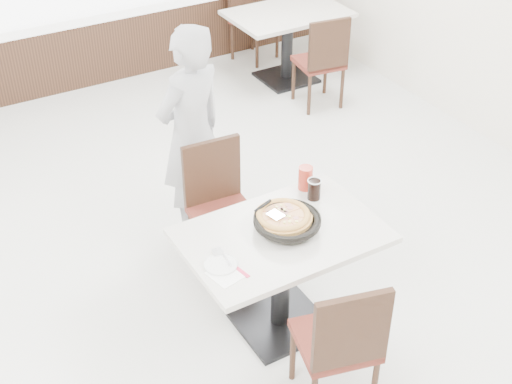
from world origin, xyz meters
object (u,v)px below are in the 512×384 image
pizza_pan (287,224)px  side_plate (221,265)px  chair_far (224,213)px  pizza (283,217)px  chair_near (335,337)px  bg_chair_right_far (255,18)px  cola_glass (314,190)px  bg_table_right (287,46)px  diner_person (191,134)px  bg_chair_right_near (319,60)px  main_table (281,280)px  red_cup (305,178)px

pizza_pan → side_plate: (-0.50, -0.09, -0.03)m
chair_far → pizza: (0.08, -0.62, 0.34)m
chair_near → chair_far: 1.33m
bg_chair_right_far → cola_glass: bearing=44.8°
pizza → bg_table_right: 3.62m
bg_table_right → diner_person: bearing=-137.1°
cola_glass → bg_table_right: (1.63, 2.88, -0.44)m
pizza_pan → cola_glass: cola_glass is taller
diner_person → bg_chair_right_far: size_ratio=1.74×
bg_chair_right_far → bg_chair_right_near: bearing=68.7°
cola_glass → bg_table_right: bearing=60.4°
pizza → cola_glass: size_ratio=2.75×
main_table → diner_person: 1.29m
main_table → cola_glass: (0.37, 0.20, 0.44)m
chair_near → side_plate: 0.76m
red_cup → bg_table_right: size_ratio=0.13×
chair_far → bg_table_right: size_ratio=0.79×
bg_chair_right_near → chair_far: bearing=-131.0°
bg_chair_right_near → pizza: bearing=-121.2°
diner_person → bg_chair_right_far: diner_person is taller
chair_far → diner_person: 0.64m
bg_table_right → red_cup: bearing=-120.4°
bg_chair_right_far → chair_near: bearing=44.5°
chair_far → side_plate: bearing=64.7°
diner_person → bg_chair_right_near: size_ratio=1.74×
pizza_pan → cola_glass: size_ratio=2.58×
chair_near → bg_chair_right_far: (2.03, 4.37, 0.00)m
cola_glass → bg_chair_right_far: size_ratio=0.14×
pizza → cola_glass: 0.35m
pizza → diner_person: (-0.05, 1.15, 0.02)m
red_cup → diner_person: bearing=113.7°
pizza → red_cup: 0.43m
main_table → diner_person: (-0.01, 1.21, 0.45)m
diner_person → bg_chair_right_near: 2.35m
cola_glass → red_cup: red_cup is taller
side_plate → cola_glass: (0.83, 0.28, 0.06)m
pizza_pan → pizza: bearing=88.3°
side_plate → chair_far: bearing=61.0°
red_cup → bg_chair_right_far: bearing=64.8°
red_cup → diner_person: 0.97m
main_table → cola_glass: bearing=29.0°
pizza → red_cup: size_ratio=2.23×
pizza_pan → bg_chair_right_far: 4.19m
chair_far → diner_person: (0.03, 0.53, 0.35)m
chair_far → bg_chair_right_near: size_ratio=1.00×
cola_glass → chair_far: bearing=130.1°
red_cup → diner_person: diner_person is taller
pizza → red_cup: bearing=38.2°
main_table → bg_table_right: 3.67m
side_plate → bg_table_right: size_ratio=0.16×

